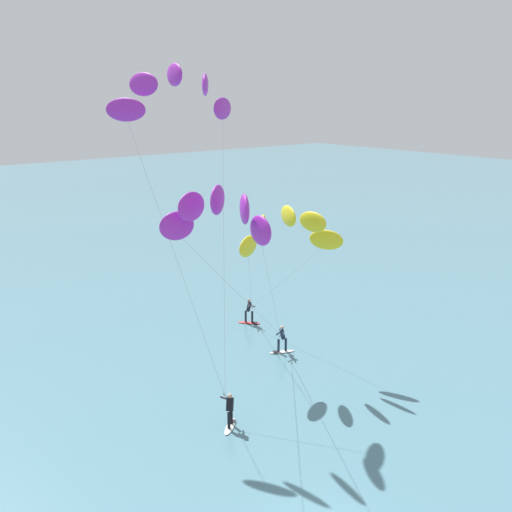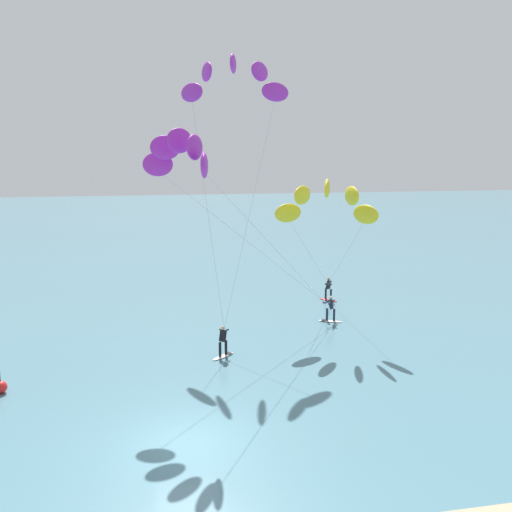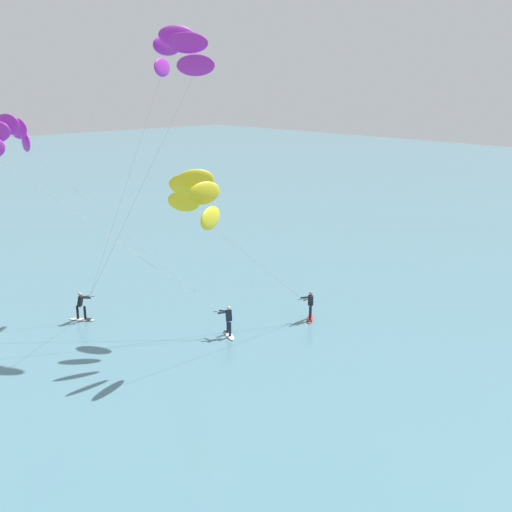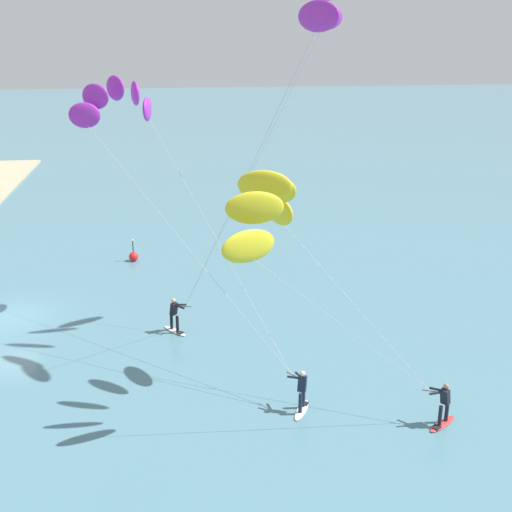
% 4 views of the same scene
% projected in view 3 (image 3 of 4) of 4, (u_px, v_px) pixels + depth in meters
% --- Properties ---
extents(kitesurfer_nearshore, '(6.48, 8.44, 16.09)m').
position_uv_depth(kitesurfer_nearshore, '(174.00, 60.00, 33.11)').
color(kitesurfer_nearshore, white).
rests_on(kitesurfer_nearshore, ground).
extents(kitesurfer_mid_water, '(5.96, 8.64, 8.98)m').
position_uv_depth(kitesurfer_mid_water, '(201.00, 200.00, 29.88)').
color(kitesurfer_mid_water, red).
rests_on(kitesurfer_mid_water, ground).
extents(kitesurfer_far_out, '(11.92, 9.41, 11.52)m').
position_uv_depth(kitesurfer_far_out, '(20.00, 145.00, 31.35)').
color(kitesurfer_far_out, white).
rests_on(kitesurfer_far_out, ground).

